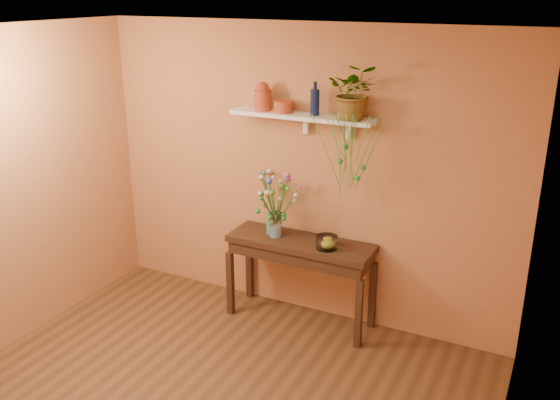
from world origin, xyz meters
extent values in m
plane|color=silver|center=(0.00, 0.00, 2.70)|extent=(4.00, 4.00, 0.00)
cube|color=#A76C40|center=(0.00, 2.00, 1.35)|extent=(4.00, 0.04, 2.70)
cube|color=#A76C40|center=(2.00, 0.00, 1.35)|extent=(0.04, 4.00, 2.70)
cube|color=#351F13|center=(0.10, 1.76, 0.78)|extent=(1.34, 0.43, 0.06)
cube|color=#351F13|center=(0.10, 1.76, 0.70)|extent=(1.28, 0.40, 0.11)
cube|color=#351F13|center=(-0.54, 1.58, 0.32)|extent=(0.06, 0.06, 0.64)
cube|color=#351F13|center=(0.74, 1.58, 0.32)|extent=(0.06, 0.06, 0.64)
cube|color=#351F13|center=(-0.54, 1.95, 0.32)|extent=(0.06, 0.06, 0.64)
cube|color=#351F13|center=(0.74, 1.95, 0.32)|extent=(0.06, 0.06, 0.64)
cube|color=white|center=(0.05, 1.87, 1.92)|extent=(1.30, 0.24, 0.04)
cube|color=white|center=(0.05, 1.97, 1.83)|extent=(0.04, 0.05, 0.15)
cube|color=white|center=(0.45, 1.97, 1.83)|extent=(0.04, 0.05, 0.15)
cylinder|color=#B6482B|center=(-0.32, 1.86, 2.03)|extent=(0.17, 0.17, 0.18)
sphere|color=#B6482B|center=(-0.32, 1.86, 2.13)|extent=(0.12, 0.12, 0.12)
cylinder|color=#B6482B|center=(-0.13, 1.87, 1.99)|extent=(0.18, 0.18, 0.10)
cylinder|color=#0B1639|center=(0.17, 1.87, 2.05)|extent=(0.10, 0.10, 0.22)
cylinder|color=#0B1639|center=(0.17, 1.87, 2.19)|extent=(0.04, 0.04, 0.07)
imported|color=#217424|center=(0.52, 1.85, 2.17)|extent=(0.49, 0.46, 0.46)
cylinder|color=#217424|center=(0.68, 1.72, 1.70)|extent=(0.24, 0.06, 0.63)
cylinder|color=#489930|center=(0.47, 1.71, 1.65)|extent=(0.01, 0.12, 0.75)
cylinder|color=#489930|center=(0.66, 1.71, 1.83)|extent=(0.12, 0.04, 0.37)
cylinder|color=#217424|center=(0.74, 1.69, 1.72)|extent=(0.25, 0.06, 0.61)
cylinder|color=#489930|center=(0.37, 1.67, 1.69)|extent=(0.19, 0.22, 0.67)
cylinder|color=#489930|center=(0.46, 1.71, 1.74)|extent=(0.26, 0.09, 0.56)
cylinder|color=#217424|center=(0.52, 1.67, 1.75)|extent=(0.06, 0.24, 0.53)
cylinder|color=#489930|center=(0.53, 1.73, 1.71)|extent=(0.13, 0.15, 0.61)
cylinder|color=#489930|center=(0.43, 1.73, 1.77)|extent=(0.09, 0.06, 0.49)
cylinder|color=#217424|center=(0.47, 1.72, 1.88)|extent=(0.08, 0.13, 0.29)
cylinder|color=#489930|center=(0.60, 1.63, 1.69)|extent=(0.15, 0.27, 0.65)
cylinder|color=#489930|center=(0.56, 1.69, 1.73)|extent=(0.05, 0.10, 0.57)
cylinder|color=#217424|center=(0.56, 1.74, 1.82)|extent=(0.06, 0.10, 0.41)
sphere|color=#217424|center=(0.64, 1.66, 1.50)|extent=(0.04, 0.04, 0.04)
sphere|color=#217424|center=(0.48, 1.68, 1.62)|extent=(0.04, 0.04, 0.04)
sphere|color=#217424|center=(0.66, 1.74, 1.58)|extent=(0.04, 0.04, 0.04)
sphere|color=#217424|center=(0.52, 1.70, 1.74)|extent=(0.04, 0.04, 0.04)
cylinder|color=white|center=(-0.14, 1.75, 0.93)|extent=(0.11, 0.11, 0.23)
cylinder|color=silver|center=(-0.14, 1.75, 0.87)|extent=(0.10, 0.10, 0.11)
cylinder|color=#386B28|center=(-0.16, 1.65, 1.09)|extent=(0.04, 0.21, 0.30)
sphere|color=#217424|center=(-0.18, 1.54, 1.24)|extent=(0.04, 0.04, 0.04)
cylinder|color=#386B28|center=(-0.13, 1.66, 1.17)|extent=(0.03, 0.19, 0.46)
sphere|color=#4250A3|center=(-0.11, 1.57, 1.40)|extent=(0.06, 0.06, 0.06)
cylinder|color=#386B28|center=(-0.12, 1.67, 1.12)|extent=(0.05, 0.16, 0.35)
sphere|color=#538128|center=(-0.10, 1.60, 1.29)|extent=(0.05, 0.05, 0.05)
cylinder|color=#386B28|center=(-0.04, 1.65, 1.15)|extent=(0.21, 0.20, 0.43)
sphere|color=#538128|center=(0.07, 1.56, 1.36)|extent=(0.04, 0.04, 0.04)
cylinder|color=#386B28|center=(-0.10, 1.70, 1.08)|extent=(0.09, 0.09, 0.28)
sphere|color=silver|center=(-0.06, 1.66, 1.22)|extent=(0.03, 0.03, 0.03)
cylinder|color=#386B28|center=(-0.03, 1.72, 1.10)|extent=(0.22, 0.06, 0.32)
sphere|color=silver|center=(0.08, 1.70, 1.26)|extent=(0.04, 0.04, 0.04)
cylinder|color=#386B28|center=(-0.05, 1.75, 1.06)|extent=(0.19, 0.01, 0.25)
sphere|color=silver|center=(0.04, 1.75, 1.18)|extent=(0.04, 0.04, 0.04)
cylinder|color=#386B28|center=(-0.09, 1.76, 1.16)|extent=(0.12, 0.04, 0.43)
sphere|color=#C44193|center=(-0.03, 1.78, 1.37)|extent=(0.05, 0.05, 0.05)
cylinder|color=#386B28|center=(-0.08, 1.75, 1.18)|extent=(0.12, 0.01, 0.48)
sphere|color=#C44193|center=(-0.03, 1.75, 1.42)|extent=(0.04, 0.04, 0.04)
cylinder|color=#386B28|center=(-0.05, 1.81, 1.11)|extent=(0.18, 0.15, 0.34)
sphere|color=#C44193|center=(0.03, 1.88, 1.27)|extent=(0.04, 0.04, 0.04)
cylinder|color=#386B28|center=(-0.11, 1.80, 1.10)|extent=(0.08, 0.11, 0.33)
sphere|color=#217424|center=(-0.07, 1.85, 1.27)|extent=(0.04, 0.04, 0.04)
cylinder|color=#386B28|center=(-0.11, 1.79, 1.14)|extent=(0.08, 0.10, 0.41)
sphere|color=#4250A3|center=(-0.07, 1.84, 1.35)|extent=(0.05, 0.05, 0.05)
cylinder|color=#386B28|center=(-0.13, 1.79, 1.10)|extent=(0.03, 0.10, 0.33)
sphere|color=#538128|center=(-0.12, 1.84, 1.27)|extent=(0.05, 0.05, 0.05)
cylinder|color=#386B28|center=(-0.13, 1.81, 1.08)|extent=(0.03, 0.13, 0.27)
sphere|color=#538128|center=(-0.12, 1.87, 1.21)|extent=(0.04, 0.04, 0.04)
cylinder|color=#386B28|center=(-0.17, 1.84, 1.11)|extent=(0.05, 0.20, 0.34)
sphere|color=silver|center=(-0.19, 1.94, 1.28)|extent=(0.04, 0.04, 0.04)
cylinder|color=#386B28|center=(-0.19, 1.81, 1.14)|extent=(0.09, 0.14, 0.39)
sphere|color=silver|center=(-0.23, 1.88, 1.33)|extent=(0.03, 0.03, 0.03)
cylinder|color=#386B28|center=(-0.22, 1.83, 1.16)|extent=(0.15, 0.17, 0.43)
sphere|color=silver|center=(-0.29, 1.91, 1.37)|extent=(0.04, 0.04, 0.04)
cylinder|color=#386B28|center=(-0.23, 1.85, 1.14)|extent=(0.18, 0.22, 0.41)
sphere|color=#C44193|center=(-0.33, 1.96, 1.34)|extent=(0.05, 0.05, 0.05)
cylinder|color=#386B28|center=(-0.23, 1.81, 1.11)|extent=(0.18, 0.13, 0.34)
sphere|color=#C44193|center=(-0.32, 1.87, 1.27)|extent=(0.05, 0.05, 0.05)
cylinder|color=#386B28|center=(-0.23, 1.78, 1.14)|extent=(0.19, 0.09, 0.39)
sphere|color=#C44193|center=(-0.33, 1.82, 1.33)|extent=(0.05, 0.05, 0.05)
cylinder|color=#386B28|center=(-0.20, 1.76, 1.13)|extent=(0.12, 0.02, 0.37)
sphere|color=#217424|center=(-0.25, 1.76, 1.31)|extent=(0.04, 0.04, 0.04)
cylinder|color=#386B28|center=(-0.21, 1.74, 1.18)|extent=(0.15, 0.01, 0.47)
sphere|color=#4250A3|center=(-0.28, 1.74, 1.41)|extent=(0.04, 0.04, 0.04)
cylinder|color=#386B28|center=(-0.20, 1.71, 1.09)|extent=(0.11, 0.08, 0.29)
sphere|color=#538128|center=(-0.25, 1.67, 1.23)|extent=(0.06, 0.06, 0.06)
cylinder|color=#386B28|center=(-0.19, 1.72, 1.18)|extent=(0.10, 0.06, 0.48)
sphere|color=#538128|center=(-0.23, 1.70, 1.42)|extent=(0.05, 0.05, 0.05)
cylinder|color=#386B28|center=(-0.19, 1.68, 1.10)|extent=(0.09, 0.14, 0.32)
sphere|color=silver|center=(-0.23, 1.62, 1.25)|extent=(0.04, 0.04, 0.04)
cylinder|color=#386B28|center=(-0.16, 1.70, 1.10)|extent=(0.04, 0.11, 0.32)
sphere|color=silver|center=(-0.17, 1.65, 1.26)|extent=(0.05, 0.05, 0.05)
cylinder|color=#386B28|center=(-0.17, 1.67, 1.18)|extent=(0.06, 0.17, 0.48)
sphere|color=silver|center=(-0.20, 1.59, 1.42)|extent=(0.04, 0.04, 0.04)
sphere|color=#217424|center=(-0.20, 1.73, 1.02)|extent=(0.05, 0.05, 0.05)
sphere|color=#217424|center=(-0.29, 1.68, 1.05)|extent=(0.05, 0.05, 0.05)
sphere|color=#217424|center=(-0.05, 1.72, 1.01)|extent=(0.05, 0.05, 0.05)
sphere|color=#217424|center=(-0.24, 1.72, 1.11)|extent=(0.05, 0.05, 0.05)
sphere|color=#217424|center=(-0.13, 1.61, 1.05)|extent=(0.05, 0.05, 0.05)
sphere|color=#217424|center=(-0.06, 1.74, 1.04)|extent=(0.05, 0.05, 0.05)
cylinder|color=white|center=(0.38, 1.71, 0.87)|extent=(0.19, 0.19, 0.11)
cylinder|color=white|center=(0.38, 1.71, 0.82)|extent=(0.19, 0.19, 0.01)
sphere|color=#FDF937|center=(0.38, 1.71, 0.86)|extent=(0.08, 0.08, 0.08)
cube|color=teal|center=(-0.20, 1.77, 0.88)|extent=(0.07, 0.05, 0.13)
camera|label=1|loc=(2.16, -2.78, 2.97)|focal=38.65mm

